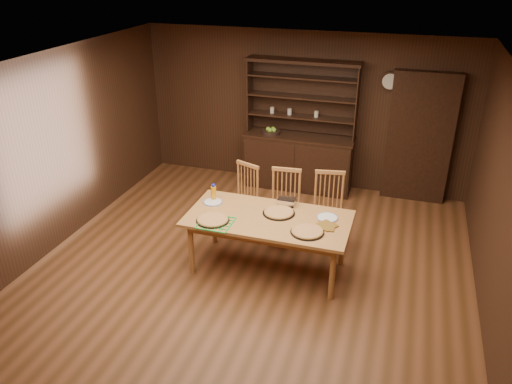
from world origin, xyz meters
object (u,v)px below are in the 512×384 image
(dining_table, at_px, (268,222))
(china_hutch, at_px, (299,155))
(chair_left, at_px, (244,196))
(chair_center, at_px, (285,203))
(juice_bottle, at_px, (214,193))
(chair_right, at_px, (328,206))

(dining_table, bearing_deg, china_hutch, 94.54)
(dining_table, xyz_separation_m, chair_left, (-0.62, 0.87, -0.14))
(dining_table, height_order, chair_left, chair_left)
(chair_center, xyz_separation_m, juice_bottle, (-0.83, -0.55, 0.30))
(dining_table, xyz_separation_m, chair_right, (0.60, 0.90, -0.12))
(chair_center, height_order, juice_bottle, chair_center)
(chair_center, distance_m, juice_bottle, 1.04)
(china_hutch, xyz_separation_m, dining_table, (0.20, -2.54, 0.08))
(dining_table, distance_m, chair_right, 1.08)
(china_hutch, xyz_separation_m, chair_right, (0.80, -1.64, -0.04))
(chair_center, xyz_separation_m, chair_right, (0.59, 0.10, -0.00))
(chair_left, distance_m, chair_center, 0.63)
(china_hutch, distance_m, dining_table, 2.55)
(chair_center, bearing_deg, chair_right, 4.69)
(china_hutch, distance_m, chair_right, 1.83)
(dining_table, distance_m, chair_center, 0.80)
(chair_left, distance_m, chair_right, 1.22)
(chair_left, height_order, juice_bottle, chair_left)
(chair_left, relative_size, chair_center, 0.97)
(chair_center, height_order, chair_right, chair_center)
(chair_center, bearing_deg, dining_table, -95.37)
(chair_right, distance_m, juice_bottle, 1.59)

